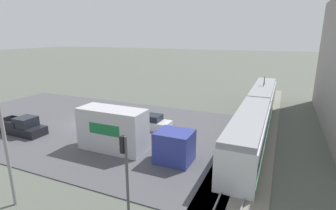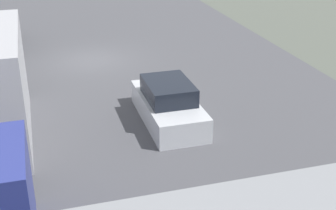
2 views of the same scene
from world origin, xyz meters
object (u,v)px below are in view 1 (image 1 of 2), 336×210
(street_lamp_near_crossing, at_px, (1,132))
(light_rail_tram, at_px, (257,113))
(pickup_truck, at_px, (22,127))
(traffic_light_pole, at_px, (125,166))
(sedan_car_0, at_px, (151,123))
(box_truck, at_px, (127,133))

(street_lamp_near_crossing, bearing_deg, light_rail_tram, 148.45)
(pickup_truck, distance_m, traffic_light_pole, 18.05)
(traffic_light_pole, xyz_separation_m, street_lamp_near_crossing, (1.82, -6.98, 1.46))
(light_rail_tram, relative_size, sedan_car_0, 6.34)
(pickup_truck, relative_size, street_lamp_near_crossing, 0.66)
(box_truck, distance_m, street_lamp_near_crossing, 9.65)
(light_rail_tram, distance_m, box_truck, 14.39)
(pickup_truck, bearing_deg, traffic_light_pole, 68.86)
(sedan_car_0, bearing_deg, box_truck, -172.01)
(pickup_truck, relative_size, sedan_car_0, 1.21)
(light_rail_tram, height_order, street_lamp_near_crossing, street_lamp_near_crossing)
(sedan_car_0, relative_size, street_lamp_near_crossing, 0.54)
(pickup_truck, height_order, traffic_light_pole, traffic_light_pole)
(box_truck, distance_m, traffic_light_pole, 8.49)
(pickup_truck, distance_m, sedan_car_0, 13.19)
(pickup_truck, bearing_deg, street_lamp_near_crossing, 49.57)
(light_rail_tram, bearing_deg, box_truck, -41.70)
(traffic_light_pole, bearing_deg, light_rail_tram, 164.10)
(street_lamp_near_crossing, bearing_deg, sedan_car_0, 173.84)
(street_lamp_near_crossing, bearing_deg, box_truck, 164.38)
(light_rail_tram, relative_size, pickup_truck, 5.23)
(pickup_truck, height_order, sedan_car_0, pickup_truck)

